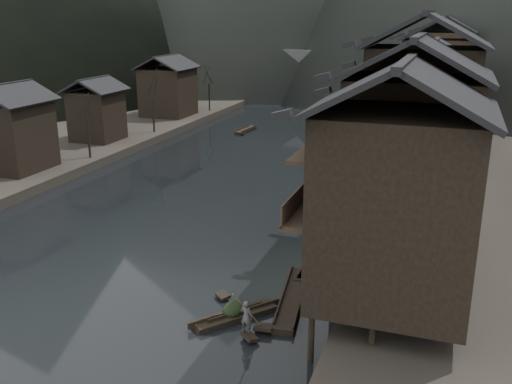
% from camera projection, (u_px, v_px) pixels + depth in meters
% --- Properties ---
extents(water, '(300.00, 300.00, 0.00)m').
position_uv_depth(water, '(152.00, 242.00, 40.52)').
color(water, black).
rests_on(water, ground).
extents(left_bank, '(40.00, 200.00, 1.20)m').
position_uv_depth(left_bank, '(79.00, 114.00, 87.34)').
color(left_bank, '#2D2823').
rests_on(left_bank, ground).
extents(stilt_houses, '(9.00, 67.60, 15.89)m').
position_uv_depth(stilt_houses, '(431.00, 93.00, 49.56)').
color(stilt_houses, black).
rests_on(stilt_houses, ground).
extents(left_houses, '(8.10, 53.20, 8.73)m').
position_uv_depth(left_houses, '(75.00, 105.00, 63.35)').
color(left_houses, black).
rests_on(left_houses, left_bank).
extents(bare_trees, '(3.78, 60.44, 7.56)m').
position_uv_depth(bare_trees, '(61.00, 113.00, 55.77)').
color(bare_trees, black).
rests_on(bare_trees, left_bank).
extents(moored_sampans, '(2.75, 66.02, 0.47)m').
position_uv_depth(moored_sampans, '(370.00, 171.00, 57.61)').
color(moored_sampans, black).
rests_on(moored_sampans, water).
extents(midriver_boats, '(13.36, 8.65, 0.44)m').
position_uv_depth(midriver_boats, '(290.00, 130.00, 77.40)').
color(midriver_boats, black).
rests_on(midriver_boats, water).
extents(stone_bridge, '(40.00, 6.00, 9.00)m').
position_uv_depth(stone_bridge, '(346.00, 72.00, 103.74)').
color(stone_bridge, '#4C4C4F').
rests_on(stone_bridge, ground).
extents(hero_sampan, '(3.99, 4.60, 0.44)m').
position_uv_depth(hero_sampan, '(235.00, 315.00, 30.36)').
color(hero_sampan, black).
rests_on(hero_sampan, water).
extents(cargo_heap, '(1.15, 1.50, 0.69)m').
position_uv_depth(cargo_heap, '(234.00, 303.00, 30.40)').
color(cargo_heap, black).
rests_on(cargo_heap, hero_sampan).
extents(boatman, '(0.70, 0.52, 1.77)m').
position_uv_depth(boatman, '(246.00, 313.00, 28.39)').
color(boatman, '#525254').
rests_on(boatman, hero_sampan).
extents(bamboo_pole, '(1.00, 2.25, 3.14)m').
position_uv_depth(bamboo_pole, '(250.00, 268.00, 27.58)').
color(bamboo_pole, '#8C7A51').
rests_on(bamboo_pole, boatman).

